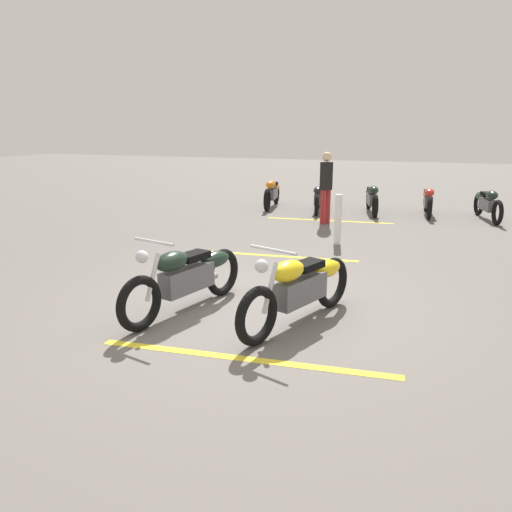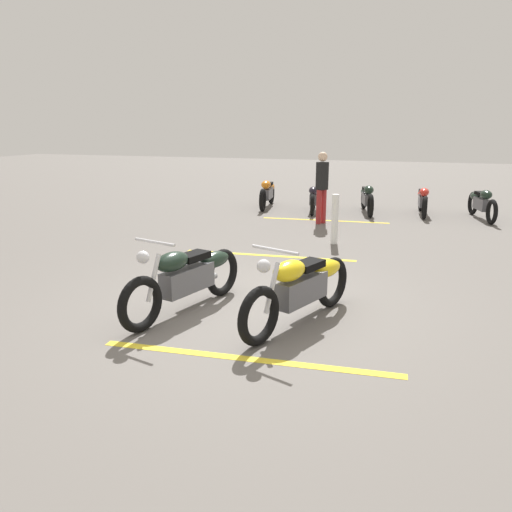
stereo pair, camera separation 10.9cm
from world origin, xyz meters
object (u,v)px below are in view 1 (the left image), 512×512
Objects in this scene: motorcycle_row_right at (318,198)px; bollard_post at (338,220)px; motorcycle_dark_foreground at (187,276)px; motorcycle_row_center at (372,198)px; motorcycle_bright_foreground at (301,286)px; motorcycle_row_far_left at (487,203)px; motorcycle_row_far_right at (272,192)px; bystander_near_row at (326,184)px; motorcycle_row_left at (428,200)px.

motorcycle_row_right is 4.01m from bollard_post.
motorcycle_dark_foreground reaches higher than motorcycle_row_center.
motorcycle_row_far_left is at bearing -177.91° from motorcycle_bright_foreground.
motorcycle_dark_foreground is at bearing -22.24° from motorcycle_row_center.
motorcycle_dark_foreground is 8.23m from motorcycle_row_right.
bystander_near_row reaches higher than motorcycle_row_far_right.
motorcycle_row_center is at bearing -173.95° from motorcycle_dark_foreground.
motorcycle_row_far_left is 1.06× the size of motorcycle_row_right.
motorcycle_row_left is (8.70, -2.72, -0.05)m from motorcycle_dark_foreground.
motorcycle_row_left is at bearing 88.51° from motorcycle_row_right.
motorcycle_row_center is 2.22m from bystander_near_row.
bystander_near_row is at bearing -51.91° from motorcycle_row_left.
motorcycle_row_center is 1.47m from motorcycle_row_right.
bystander_near_row is at bearing 18.81° from bollard_post.
bystander_near_row is (6.53, -0.38, 0.51)m from motorcycle_dark_foreground.
motorcycle_dark_foreground is 9.11m from motorcycle_row_left.
bystander_near_row is (6.45, 1.10, 0.51)m from motorcycle_bright_foreground.
motorcycle_row_left reaches higher than motorcycle_row_right.
motorcycle_row_far_right reaches higher than motorcycle_row_right.
motorcycle_row_far_left is 0.94× the size of motorcycle_row_far_right.
motorcycle_bright_foreground is 1.23× the size of bystander_near_row.
motorcycle_row_center is (0.00, 2.91, 0.00)m from motorcycle_row_far_left.
motorcycle_row_right is at bearing 18.76° from bollard_post.
bystander_near_row is (-1.97, 0.87, 0.54)m from motorcycle_row_center.
motorcycle_row_left is at bearing 177.12° from motorcycle_dark_foreground.
motorcycle_row_left is at bearing -111.61° from motorcycle_row_far_left.
motorcycle_row_right is (-0.26, 1.45, -0.03)m from motorcycle_row_center.
motorcycle_dark_foreground is (-0.07, 1.49, 0.00)m from motorcycle_bright_foreground.
bollard_post is at bearing -25.69° from motorcycle_row_left.
motorcycle_row_left is at bearing -168.41° from motorcycle_bright_foreground.
bystander_near_row reaches higher than bollard_post.
bystander_near_row is 1.71× the size of bollard_post.
motorcycle_row_far_right is at bearing -140.04° from motorcycle_bright_foreground.
motorcycle_row_left is 0.93× the size of motorcycle_row_far_right.
motorcycle_dark_foreground is 1.08× the size of motorcycle_row_far_left.
motorcycle_dark_foreground is at bearing 2.97° from motorcycle_row_far_right.
motorcycle_row_far_left is (8.42, -2.67, -0.04)m from motorcycle_bright_foreground.
bollard_post reaches higher than motorcycle_row_far_left.
motorcycle_bright_foreground is 8.71m from motorcycle_row_left.
motorcycle_row_center is 0.95× the size of motorcycle_row_far_right.
motorcycle_row_far_left is 4.36m from motorcycle_row_right.
motorcycle_row_left is 1.97× the size of bollard_post.
motorcycle_row_right is 0.89× the size of motorcycle_row_far_right.
motorcycle_dark_foreground is 1.08× the size of motorcycle_row_center.
motorcycle_row_far_left is at bearing 76.89° from motorcycle_row_left.
motorcycle_row_far_right is 2.12× the size of bollard_post.
bollard_post reaches higher than motorcycle_row_right.
motorcycle_row_center is at bearing -103.43° from motorcycle_row_far_left.
motorcycle_row_left is 1.15× the size of bystander_near_row.
bollard_post is (4.43, -1.10, 0.04)m from motorcycle_dark_foreground.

